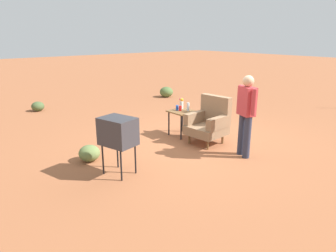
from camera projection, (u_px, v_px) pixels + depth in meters
The scene contains 12 objects.
ground_plane at pixel (200, 142), 7.09m from camera, with size 60.00×60.00×0.00m, color #A05B38.
armchair at pixel (209, 122), 6.95m from camera, with size 0.83×0.84×1.06m.
side_table at pixel (182, 114), 7.44m from camera, with size 0.56×0.56×0.62m.
tv_on_stand at pixel (118, 132), 5.29m from camera, with size 0.69×0.58×1.03m.
person_standing at pixel (246, 111), 6.04m from camera, with size 0.54×0.33×1.64m.
bottle_short_clear at pixel (188, 107), 7.37m from camera, with size 0.06×0.06×0.20m, color silver.
soda_can_blue at pixel (177, 108), 7.46m from camera, with size 0.07×0.07×0.12m, color blue.
soda_can_red at pixel (180, 108), 7.40m from camera, with size 0.07×0.07×0.12m, color red.
flower_vase at pixel (181, 103), 7.58m from camera, with size 0.15×0.10×0.27m.
shrub_near at pixel (89, 153), 6.02m from camera, with size 0.41×0.41×0.32m, color olive.
shrub_far at pixel (38, 106), 9.93m from camera, with size 0.40×0.40×0.31m, color #475B33.
shrub_lone at pixel (166, 92), 12.14m from camera, with size 0.52×0.52×0.40m, color #516B38.
Camera 1 is at (4.66, -4.85, 2.39)m, focal length 32.97 mm.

